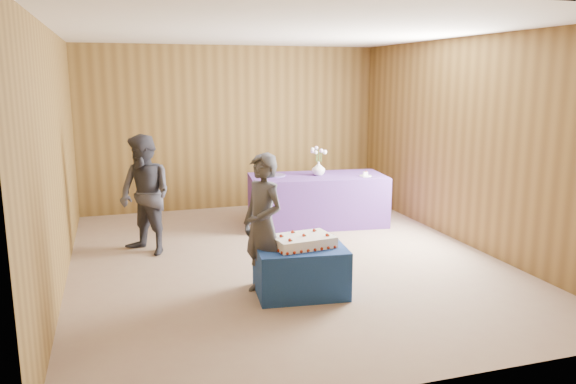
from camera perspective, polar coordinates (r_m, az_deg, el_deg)
name	(u,v)px	position (r m, az deg, el deg)	size (l,w,h in m)	color
ground	(285,260)	(6.90, -0.34, -6.89)	(6.00, 6.00, 0.00)	#88735D
room_shell	(285,111)	(6.56, -0.36, 8.23)	(5.04, 6.04, 2.72)	brown
cake_table	(300,269)	(5.82, 1.25, -7.88)	(0.90, 0.70, 0.50)	navy
serving_table	(317,200)	(8.44, 3.00, -0.83)	(2.00, 0.90, 0.75)	#4D3490
sheet_cake	(303,241)	(5.72, 1.51, -5.00)	(0.68, 0.50, 0.15)	white
vase	(319,168)	(8.37, 3.12, 2.40)	(0.20, 0.20, 0.20)	white
flower_spray	(319,151)	(8.33, 3.14, 4.21)	(0.26, 0.26, 0.20)	#396E2C
platter	(274,175)	(8.32, -1.46, 1.71)	(0.35, 0.35, 0.02)	#5C4B96
plate	(365,176)	(8.37, 7.87, 1.64)	(0.18, 0.18, 0.01)	white
cake_slice	(365,174)	(8.36, 7.88, 1.87)	(0.07, 0.07, 0.08)	white
knife	(371,177)	(8.27, 8.42, 1.48)	(0.26, 0.02, 0.00)	#AEAEB2
guest_left	(263,225)	(5.66, -2.57, -3.38)	(0.53, 0.35, 1.46)	#393B44
guest_right	(145,195)	(7.18, -14.31, -0.31)	(0.73, 0.57, 1.50)	#2F2F39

